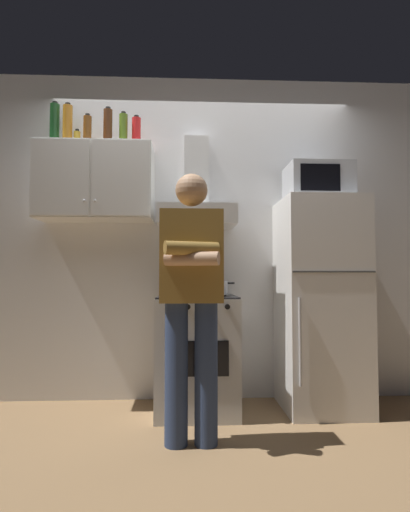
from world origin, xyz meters
TOP-DOWN VIEW (x-y plane):
  - ground_plane at (0.00, 0.00)m, footprint 7.00×7.00m
  - back_wall_tiled at (0.00, 0.60)m, footprint 4.80×0.10m
  - upper_cabinet at (-0.85, 0.37)m, footprint 0.90×0.37m
  - stove_oven at (-0.05, 0.25)m, footprint 0.60×0.62m
  - range_hood at (-0.05, 0.38)m, footprint 0.60×0.44m
  - refrigerator at (0.90, 0.25)m, footprint 0.60×0.62m
  - microwave at (0.90, 0.27)m, footprint 0.48×0.37m
  - person_standing at (-0.10, -0.36)m, footprint 0.38×0.33m
  - cooking_pot at (0.08, 0.13)m, footprint 0.28×0.18m
  - bottle_liquor_amber at (-1.08, 0.38)m, footprint 0.08×0.08m
  - bottle_rum_dark at (-0.76, 0.36)m, footprint 0.07×0.07m
  - bottle_beer_brown at (-0.92, 0.37)m, footprint 0.06×0.06m
  - bottle_spice_jar at (-1.00, 0.38)m, footprint 0.05×0.05m
  - bottle_soda_red at (-0.53, 0.37)m, footprint 0.07×0.07m
  - bottle_olive_oil at (-0.63, 0.36)m, footprint 0.07×0.07m
  - bottle_wine_green at (-1.19, 0.40)m, footprint 0.07×0.07m

SIDE VIEW (x-z plane):
  - ground_plane at x=0.00m, z-range 0.00..0.00m
  - stove_oven at x=-0.05m, z-range 0.00..0.87m
  - refrigerator at x=0.90m, z-range 0.00..1.60m
  - person_standing at x=-0.10m, z-range 0.08..1.72m
  - cooking_pot at x=0.08m, z-range 0.87..0.97m
  - back_wall_tiled at x=0.00m, z-range 0.00..2.70m
  - range_hood at x=-0.05m, z-range 1.22..1.97m
  - microwave at x=0.90m, z-range 1.60..1.88m
  - upper_cabinet at x=-0.85m, z-range 1.45..2.05m
  - bottle_spice_jar at x=-1.00m, z-range 2.04..2.17m
  - bottle_soda_red at x=-0.53m, z-range 2.04..2.29m
  - bottle_beer_brown at x=-0.92m, z-range 2.04..2.29m
  - bottle_olive_oil at x=-0.63m, z-range 2.04..2.31m
  - bottle_rum_dark at x=-0.76m, z-range 2.04..2.35m
  - bottle_liquor_amber at x=-1.08m, z-range 2.04..2.38m
  - bottle_wine_green at x=-1.19m, z-range 2.04..2.40m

